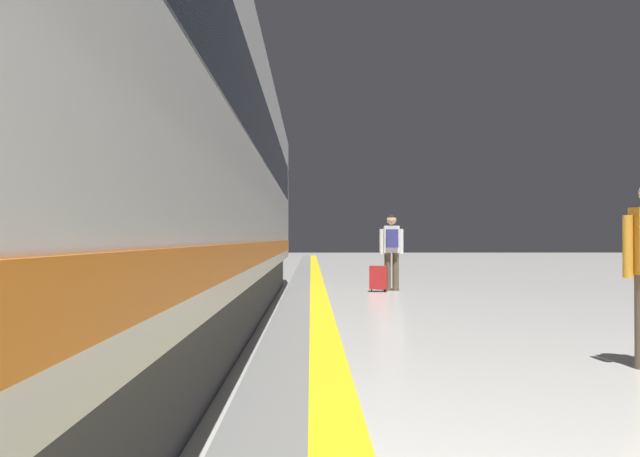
{
  "coord_description": "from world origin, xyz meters",
  "views": [
    {
      "loc": [
        -0.75,
        1.35,
        1.16
      ],
      "look_at": [
        -0.67,
        7.93,
        1.25
      ],
      "focal_mm": 39.9,
      "sensor_mm": 36.0,
      "label": 1
    }
  ],
  "objects": [
    {
      "name": "passenger_mid",
      "position": [
        1.04,
        17.08,
        1.01
      ],
      "size": [
        0.53,
        0.33,
        1.7
      ],
      "color": "brown",
      "rests_on": "ground"
    },
    {
      "name": "suitcase_mid",
      "position": [
        0.72,
        16.82,
        0.31
      ],
      "size": [
        0.42,
        0.3,
        0.56
      ],
      "color": "#A51E1E",
      "rests_on": "ground"
    },
    {
      "name": "safety_line_strip",
      "position": [
        -0.59,
        10.0,
        0.0
      ],
      "size": [
        0.36,
        80.0,
        0.01
      ],
      "primitive_type": "cube",
      "color": "yellow",
      "rests_on": "ground"
    },
    {
      "name": "tactile_edge_band",
      "position": [
        -0.96,
        10.0,
        0.0
      ],
      "size": [
        0.71,
        80.0,
        0.01
      ],
      "primitive_type": "cube",
      "color": "slate",
      "rests_on": "ground"
    }
  ]
}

